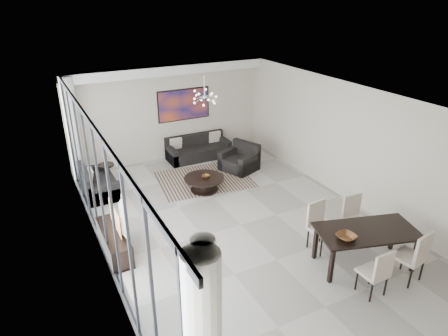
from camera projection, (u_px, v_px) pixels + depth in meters
room_shell at (261, 163)px, 8.63m from camera, size 6.00×9.00×2.90m
window_wall at (105, 195)px, 7.24m from camera, size 0.37×8.95×2.90m
soffit at (168, 70)px, 11.38m from camera, size 5.98×0.40×0.26m
painting at (184, 105)px, 12.19m from camera, size 1.68×0.04×0.98m
chandelier at (205, 97)px, 10.22m from camera, size 0.66×0.66×0.71m
rug at (204, 179)px, 11.19m from camera, size 2.71×2.21×0.01m
coffee_table at (204, 183)px, 10.51m from camera, size 1.06×1.06×0.37m
bowl_coffee at (206, 176)px, 10.42m from camera, size 0.29×0.29×0.08m
sofa_main at (198, 151)px, 12.54m from camera, size 1.95×0.80×0.71m
loveseat at (98, 185)px, 10.34m from camera, size 0.81×1.44×0.72m
armchair at (240, 161)px, 11.71m from camera, size 1.17×1.19×0.78m
side_table at (107, 171)px, 10.77m from camera, size 0.43×0.43×0.59m
tv_console at (114, 242)px, 8.04m from camera, size 0.42×1.49×0.47m
television at (120, 219)px, 7.85m from camera, size 0.30×1.00×0.57m
dining_table at (367, 234)px, 7.46m from camera, size 2.06×1.43×0.78m
dining_chair_sw at (378, 270)px, 6.73m from camera, size 0.44×0.44×0.94m
dining_chair_se at (416, 254)px, 7.05m from camera, size 0.56×0.56×1.05m
dining_chair_nw at (319, 222)px, 8.04m from camera, size 0.52×0.52×1.02m
dining_chair_ne at (354, 214)px, 8.39m from camera, size 0.48×0.48×0.97m
bowl_dining at (346, 237)px, 7.15m from camera, size 0.38×0.38×0.08m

